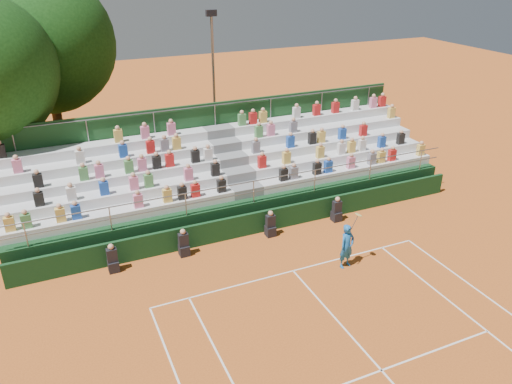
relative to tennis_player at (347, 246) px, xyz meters
name	(u,v)px	position (x,y,z in m)	size (l,w,h in m)	color
ground	(293,271)	(-2.00, 0.51, -0.90)	(90.00, 90.00, 0.00)	#BF5B1F
courtside_wall	(259,222)	(-2.00, 3.71, -0.40)	(20.00, 0.15, 1.00)	black
line_officials	(231,234)	(-3.43, 3.26, -0.42)	(10.25, 0.40, 1.19)	black
grandstand	(231,181)	(-1.99, 6.95, 0.18)	(20.00, 5.20, 4.40)	black
tennis_player	(347,246)	(0.00, 0.00, 0.00)	(0.89, 0.56, 2.22)	#1762B2
tree_east	(44,44)	(-8.98, 14.81, 5.89)	(7.12, 7.12, 10.36)	#352413
floodlight_mast	(213,71)	(-0.16, 14.32, 3.83)	(0.60, 0.25, 8.12)	gray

